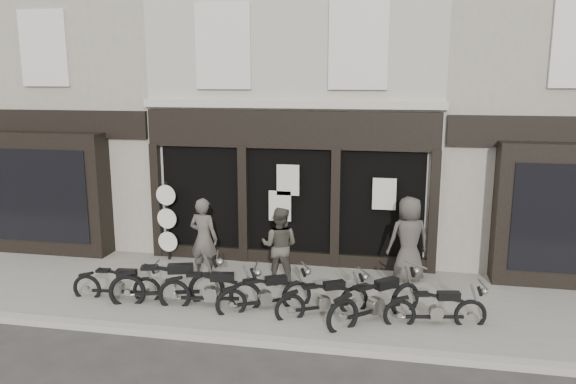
% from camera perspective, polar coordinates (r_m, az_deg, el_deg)
% --- Properties ---
extents(ground_plane, '(90.00, 90.00, 0.00)m').
position_cam_1_polar(ground_plane, '(11.55, -2.74, -12.34)').
color(ground_plane, '#2D2B28').
rests_on(ground_plane, ground).
extents(pavement, '(30.00, 4.20, 0.12)m').
position_cam_1_polar(pavement, '(12.33, -1.73, -10.43)').
color(pavement, slate).
rests_on(pavement, ground_plane).
extents(kerb, '(30.00, 0.25, 0.13)m').
position_cam_1_polar(kerb, '(10.43, -4.43, -14.73)').
color(kerb, gray).
rests_on(kerb, ground_plane).
extents(central_building, '(7.30, 6.22, 8.34)m').
position_cam_1_polar(central_building, '(16.41, 2.15, 9.48)').
color(central_building, '#A19B8A').
rests_on(central_building, ground).
extents(neighbour_left, '(5.60, 6.73, 8.34)m').
position_cam_1_polar(neighbour_left, '(18.45, -18.02, 9.04)').
color(neighbour_left, gray).
rests_on(neighbour_left, ground).
extents(neighbour_right, '(5.60, 6.73, 8.34)m').
position_cam_1_polar(neighbour_right, '(16.59, 24.57, 8.34)').
color(neighbour_right, gray).
rests_on(neighbour_right, ground).
extents(motorcycle_0, '(1.92, 0.52, 0.92)m').
position_cam_1_polar(motorcycle_0, '(12.46, -16.90, -9.21)').
color(motorcycle_0, black).
rests_on(motorcycle_0, ground).
extents(motorcycle_1, '(2.30, 0.99, 1.13)m').
position_cam_1_polar(motorcycle_1, '(11.95, -12.04, -9.42)').
color(motorcycle_1, black).
rests_on(motorcycle_1, ground).
extents(motorcycle_2, '(2.12, 0.60, 1.02)m').
position_cam_1_polar(motorcycle_2, '(11.61, -7.81, -10.15)').
color(motorcycle_2, black).
rests_on(motorcycle_2, ground).
extents(motorcycle_3, '(1.81, 1.20, 0.95)m').
position_cam_1_polar(motorcycle_3, '(11.41, -2.29, -10.58)').
color(motorcycle_3, black).
rests_on(motorcycle_3, ground).
extents(motorcycle_4, '(1.78, 1.16, 0.94)m').
position_cam_1_polar(motorcycle_4, '(11.20, 3.66, -11.08)').
color(motorcycle_4, black).
rests_on(motorcycle_4, ground).
extents(motorcycle_5, '(1.83, 1.72, 1.08)m').
position_cam_1_polar(motorcycle_5, '(11.04, 8.95, -11.21)').
color(motorcycle_5, black).
rests_on(motorcycle_5, ground).
extents(motorcycle_6, '(1.93, 0.64, 0.93)m').
position_cam_1_polar(motorcycle_6, '(11.10, 14.84, -11.69)').
color(motorcycle_6, black).
rests_on(motorcycle_6, ground).
extents(man_left, '(0.76, 0.57, 1.89)m').
position_cam_1_polar(man_left, '(13.02, -8.56, -4.68)').
color(man_left, '#48423B').
rests_on(man_left, pavement).
extents(man_centre, '(0.89, 0.71, 1.76)m').
position_cam_1_polar(man_centre, '(12.55, -0.86, -5.49)').
color(man_centre, '#403D34').
rests_on(man_centre, pavement).
extents(man_right, '(1.12, 0.94, 1.96)m').
position_cam_1_polar(man_right, '(12.98, 12.16, -4.70)').
color(man_right, '#3D3833').
rests_on(man_right, pavement).
extents(advert_sign_post, '(0.52, 0.33, 2.13)m').
position_cam_1_polar(advert_sign_post, '(14.46, -12.14, -3.27)').
color(advert_sign_post, black).
rests_on(advert_sign_post, ground).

